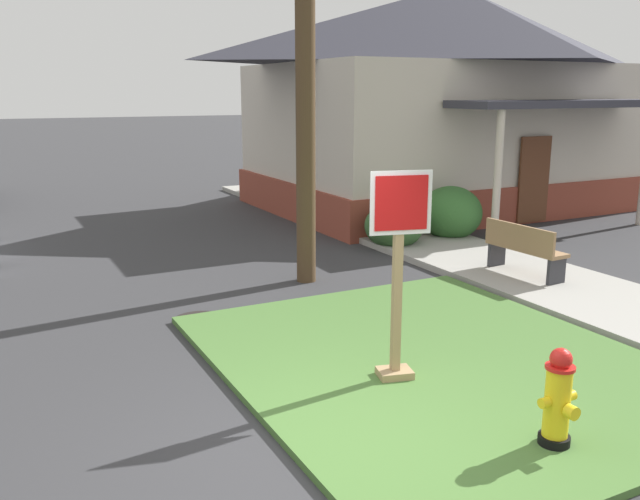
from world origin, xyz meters
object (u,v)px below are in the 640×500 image
at_px(street_bench, 523,247).
at_px(manhole_cover, 199,319).
at_px(stop_sign, 398,283).
at_px(fire_hydrant, 558,400).

bearing_deg(street_bench, manhole_cover, 173.77).
xyz_separation_m(stop_sign, street_bench, (4.05, 2.39, -0.54)).
distance_m(fire_hydrant, manhole_cover, 5.10).
relative_size(stop_sign, manhole_cover, 3.17).
bearing_deg(stop_sign, fire_hydrant, -75.82).
distance_m(manhole_cover, street_bench, 5.37).
height_order(fire_hydrant, street_bench, street_bench).
bearing_deg(fire_hydrant, manhole_cover, 109.75).
xyz_separation_m(fire_hydrant, stop_sign, (-0.46, 1.81, 0.63)).
distance_m(fire_hydrant, street_bench, 5.53).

